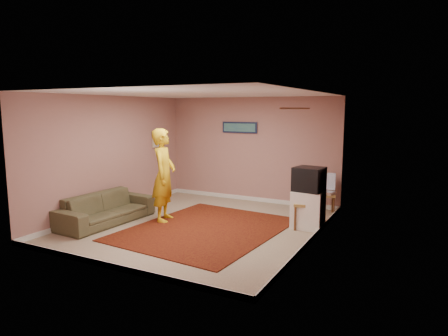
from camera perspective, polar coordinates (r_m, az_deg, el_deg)
The scene contains 26 objects.
ground at distance 8.08m, azimuth -3.42°, elevation -8.20°, with size 5.00×5.00×0.00m, color tan.
wall_back at distance 10.02m, azimuth 3.86°, elevation 2.63°, with size 4.50×0.02×2.60m, color #A1706A.
wall_front at distance 5.83m, azimuth -16.21°, elevation -1.89°, with size 4.50×0.02×2.60m, color #A1706A.
wall_left at distance 9.16m, azimuth -15.68°, elevation 1.78°, with size 0.02×5.00×2.60m, color #A1706A.
wall_right at distance 6.94m, azimuth 12.67°, elevation -0.16°, with size 0.02×5.00×2.60m, color #A1706A.
ceiling at distance 7.75m, azimuth -3.59°, elevation 10.56°, with size 4.50×5.00×0.02m, color white.
baseboard_back at distance 10.21m, azimuth 3.77°, elevation -4.37°, with size 4.50×0.02×0.10m, color silver.
baseboard_front at distance 6.18m, azimuth -15.66°, elevation -13.36°, with size 4.50×0.02×0.10m, color silver.
baseboard_left at distance 9.37m, azimuth -15.33°, elevation -5.83°, with size 0.02×5.00×0.10m, color silver.
baseboard_right at distance 7.23m, azimuth 12.26°, elevation -10.00°, with size 0.02×5.00×0.10m, color silver.
window at distance 6.06m, azimuth 10.48°, elevation 0.12°, with size 0.01×1.10×1.50m, color black.
curtain_sheer at distance 5.95m, azimuth 9.87°, elevation -1.96°, with size 0.01×0.75×2.10m, color white.
curtain_floral at distance 6.62m, azimuth 11.58°, elevation -0.97°, with size 0.01×0.35×2.10m, color silver.
curtain_rod at distance 6.01m, azimuth 10.29°, elevation 8.38°, with size 0.02×0.02×1.40m, color brown.
picture_back at distance 10.07m, azimuth 2.24°, elevation 5.81°, with size 0.95×0.04×0.28m.
picture_left at distance 10.34m, azimuth -9.54°, elevation 4.10°, with size 0.04×0.38×0.42m.
area_rug at distance 7.83m, azimuth -2.59°, elevation -8.68°, with size 2.62×3.27×0.02m, color black.
tv_cabinet at distance 8.00m, azimuth 11.92°, elevation -5.82°, with size 0.58×0.52×0.73m, color white.
crt_tv at distance 7.87m, azimuth 12.02°, elevation -1.57°, with size 0.60×0.55×0.47m.
chair_a at distance 9.10m, azimuth 14.32°, elevation -3.04°, with size 0.50×0.49×0.48m.
dvd_player at distance 9.11m, azimuth 14.31°, elevation -3.39°, with size 0.37×0.26×0.06m, color silver.
blue_throw at distance 9.20m, azimuth 14.56°, elevation -1.82°, with size 0.36×0.04×0.37m, color #8EAEE9.
chair_b at distance 7.91m, azimuth 11.53°, elevation -4.11°, with size 0.55×0.57×0.55m.
game_console at distance 7.93m, azimuth 11.51°, elevation -4.65°, with size 0.23×0.17×0.05m, color silver.
sofa at distance 8.52m, azimuth -16.46°, elevation -5.55°, with size 2.07×0.81×0.61m, color #4C472E.
person at distance 8.30m, azimuth -8.59°, elevation -1.03°, with size 0.70×0.46×1.92m, color gold.
Camera 1 is at (3.98, -6.64, 2.31)m, focal length 32.00 mm.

